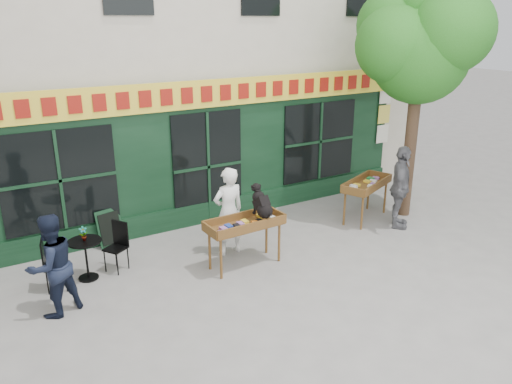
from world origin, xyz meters
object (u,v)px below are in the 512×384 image
Objects in this scene: book_cart_center at (245,226)px; man_right at (400,188)px; dog at (262,200)px; man_left at (52,266)px; woman at (229,211)px; book_cart_right at (367,186)px; bistro_table at (86,252)px.

book_cart_center is 0.80× the size of man_right.
man_left reaches higher than dog.
woman is 1.11× the size of book_cart_right.
man_left is at bearing -127.87° from bistro_table.
bistro_table is (-2.74, 1.02, -0.28)m from book_cart_center.
book_cart_center is at bearing 88.01° from woman.
book_cart_center is 3.69m from book_cart_right.
man_right is (0.30, -0.75, 0.13)m from book_cart_right.
book_cart_right is 0.85× the size of man_right.
woman is at bearing 156.70° from book_cart_right.
book_cart_right is 2.14× the size of bistro_table.
book_cart_right is at bearing -3.84° from bistro_table.
bistro_table is 0.44× the size of man_left.
man_right is at bearing -4.28° from book_cart_center.
man_left is (-7.09, -0.47, 0.03)m from book_cart_right.
woman reaches higher than man_left.
bistro_table is (-3.09, 1.07, -0.75)m from dog.
man_left is (-0.70, -0.90, 0.31)m from bistro_table.
woman is (0.00, 0.65, 0.08)m from book_cart_center.
man_left is (-3.44, 0.12, 0.03)m from book_cart_center.
woman is 3.48m from man_left.
book_cart_right is at bearing 177.10° from woman.
bistro_table is at bearing 153.78° from book_cart_right.
book_cart_right is at bearing 7.24° from book_cart_center.
man_right is 2.50× the size of bistro_table.
man_left is at bearing 161.42° from book_cart_right.
book_cart_center is 0.94× the size of book_cart_right.
book_cart_right is (3.64, 0.59, 0.00)m from book_cart_center.
man_left reaches higher than book_cart_center.
dog is at bearing 114.57° from woman.
dog is 0.32× the size of man_right.
bistro_table is at bearing 158.92° from dog.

